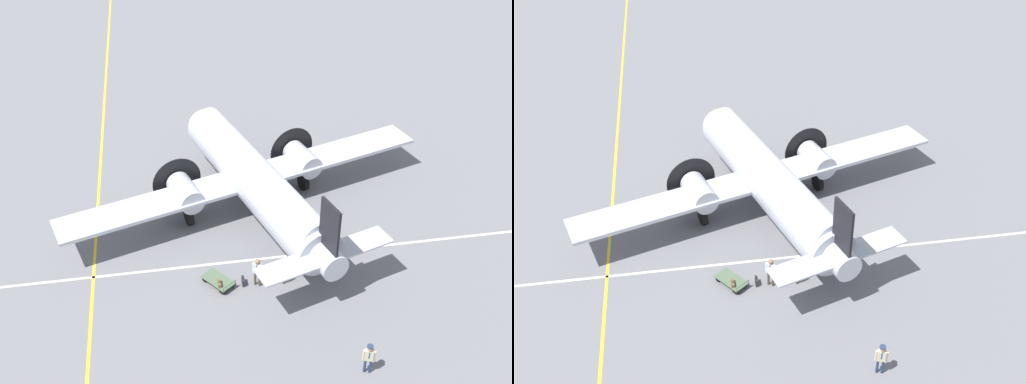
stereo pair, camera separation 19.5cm
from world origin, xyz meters
TOP-DOWN VIEW (x-y plane):
  - ground_plane at (0.00, 0.00)m, footprint 300.00×300.00m
  - apron_line_eastwest at (0.00, -9.61)m, footprint 120.00×0.16m
  - apron_line_northsouth at (4.03, 0.00)m, footprint 0.16×120.00m
  - airliner_main at (-0.43, -0.14)m, footprint 17.30×22.92m
  - crew_foreground at (12.54, 3.13)m, footprint 0.37×0.58m
  - passenger_boarding at (6.08, 0.55)m, footprint 0.47×0.39m
  - ramp_agent at (6.05, -0.92)m, footprint 0.38×0.54m
  - suitcase_near_door at (5.88, -1.66)m, footprint 0.48×0.13m
  - suitcase_upright_spare at (6.06, -2.95)m, footprint 0.50×0.16m
  - baggage_cart at (5.68, -2.97)m, footprint 1.99×1.83m

SIDE VIEW (x-z plane):
  - ground_plane at x=0.00m, z-range 0.00..0.00m
  - apron_line_eastwest at x=0.00m, z-range 0.00..0.01m
  - apron_line_northsouth at x=4.03m, z-range 0.00..0.01m
  - suitcase_near_door at x=5.88m, z-range -0.02..0.45m
  - suitcase_upright_spare at x=6.06m, z-range -0.02..0.56m
  - baggage_cart at x=5.68m, z-range -0.01..0.55m
  - passenger_boarding at x=6.08m, z-range 0.19..1.85m
  - ramp_agent at x=6.05m, z-range 0.20..2.00m
  - crew_foreground at x=12.54m, z-range 0.23..1.99m
  - airliner_main at x=-0.43m, z-range -0.41..5.56m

